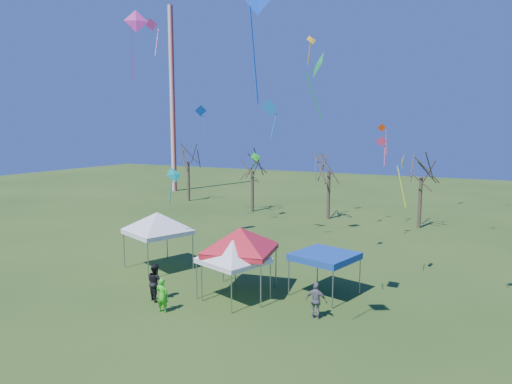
% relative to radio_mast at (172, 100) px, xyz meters
% --- Properties ---
extents(ground, '(140.00, 140.00, 0.00)m').
position_rel_radio_mast_xyz_m(ground, '(28.00, -34.00, -12.50)').
color(ground, '#294A17').
rests_on(ground, ground).
extents(radio_mast, '(0.70, 0.70, 25.00)m').
position_rel_radio_mast_xyz_m(radio_mast, '(0.00, 0.00, 0.00)').
color(radio_mast, silver).
rests_on(radio_mast, ground).
extents(tree_0, '(3.83, 3.83, 8.44)m').
position_rel_radio_mast_xyz_m(tree_0, '(7.15, -6.62, -6.01)').
color(tree_0, '#3D2D21').
rests_on(tree_0, ground).
extents(tree_1, '(3.42, 3.42, 7.54)m').
position_rel_radio_mast_xyz_m(tree_1, '(17.23, -9.35, -6.71)').
color(tree_1, '#3D2D21').
rests_on(tree_1, ground).
extents(tree_2, '(3.71, 3.71, 8.18)m').
position_rel_radio_mast_xyz_m(tree_2, '(25.63, -9.62, -6.21)').
color(tree_2, '#3D2D21').
rests_on(tree_2, ground).
extents(tree_3, '(3.59, 3.59, 7.91)m').
position_rel_radio_mast_xyz_m(tree_3, '(34.03, -9.96, -6.42)').
color(tree_3, '#3D2D21').
rests_on(tree_3, ground).
extents(tent_white_west, '(4.32, 4.32, 4.10)m').
position_rel_radio_mast_xyz_m(tent_white_west, '(21.24, -29.70, -9.20)').
color(tent_white_west, gray).
rests_on(tent_white_west, ground).
extents(tent_white_mid, '(3.82, 3.82, 3.54)m').
position_rel_radio_mast_xyz_m(tent_white_mid, '(27.96, -32.05, -9.64)').
color(tent_white_mid, gray).
rests_on(tent_white_mid, ground).
extents(tent_red, '(4.58, 4.58, 4.11)m').
position_rel_radio_mast_xyz_m(tent_red, '(27.92, -31.26, -9.18)').
color(tent_red, gray).
rests_on(tent_red, ground).
extents(tent_blue, '(3.46, 3.46, 2.23)m').
position_rel_radio_mast_xyz_m(tent_blue, '(31.90, -29.40, -10.45)').
color(tent_blue, gray).
rests_on(tent_blue, ground).
extents(person_green, '(0.66, 0.49, 1.65)m').
position_rel_radio_mast_xyz_m(person_green, '(25.81, -35.05, -11.67)').
color(person_green, '#35CD20').
rests_on(person_green, ground).
extents(person_dark, '(1.14, 1.05, 1.88)m').
position_rel_radio_mast_xyz_m(person_dark, '(24.52, -33.98, -11.56)').
color(person_dark, black).
rests_on(person_dark, ground).
extents(person_grey, '(1.01, 0.45, 1.70)m').
position_rel_radio_mast_xyz_m(person_grey, '(32.53, -32.46, -11.65)').
color(person_grey, slate).
rests_on(person_grey, ground).
extents(kite_19, '(0.86, 0.58, 2.23)m').
position_rel_radio_mast_xyz_m(kite_19, '(31.92, -16.68, -4.86)').
color(kite_19, '#E8336A').
rests_on(kite_19, ground).
extents(kite_17, '(0.59, 0.99, 3.04)m').
position_rel_radio_mast_xyz_m(kite_17, '(34.97, -25.83, -5.72)').
color(kite_17, '#F9FF1A').
rests_on(kite_17, ground).
extents(kite_1, '(0.93, 1.11, 2.13)m').
position_rel_radio_mast_xyz_m(kite_1, '(22.98, -30.22, -6.53)').
color(kite_1, '#0BA998').
rests_on(kite_1, ground).
extents(kite_27, '(1.08, 1.23, 2.81)m').
position_rel_radio_mast_xyz_m(kite_27, '(32.79, -33.61, -1.39)').
color(kite_27, '#169440').
rests_on(kite_27, ground).
extents(kite_11, '(1.46, 0.87, 3.08)m').
position_rel_radio_mast_xyz_m(kite_11, '(24.10, -19.68, -2.27)').
color(kite_11, blue).
rests_on(kite_11, ground).
extents(kite_22, '(0.93, 0.79, 2.64)m').
position_rel_radio_mast_xyz_m(kite_22, '(30.96, -11.91, -3.89)').
color(kite_22, '#FE400D').
rests_on(kite_22, ground).
extents(kite_13, '(1.21, 1.24, 2.64)m').
position_rel_radio_mast_xyz_m(kite_13, '(19.46, -12.98, -6.54)').
color(kite_13, green).
rests_on(kite_13, ground).
extents(kite_2, '(1.17, 1.08, 2.91)m').
position_rel_radio_mast_xyz_m(kite_2, '(13.54, -13.27, -2.13)').
color(kite_2, blue).
rests_on(kite_2, ground).
extents(kite_18, '(0.72, 0.78, 1.65)m').
position_rel_radio_mast_xyz_m(kite_18, '(29.75, -26.15, 1.07)').
color(kite_18, '#FFB01A').
rests_on(kite_18, ground).
extents(kite_8, '(1.50, 1.45, 4.68)m').
position_rel_radio_mast_xyz_m(kite_8, '(17.83, -27.13, 3.15)').
color(kite_8, '#E0319E').
rests_on(kite_8, ground).
extents(kite_7, '(1.14, 0.93, 3.02)m').
position_rel_radio_mast_xyz_m(kite_7, '(14.29, -21.24, 4.40)').
color(kite_7, '#FB37AA').
rests_on(kite_7, ground).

